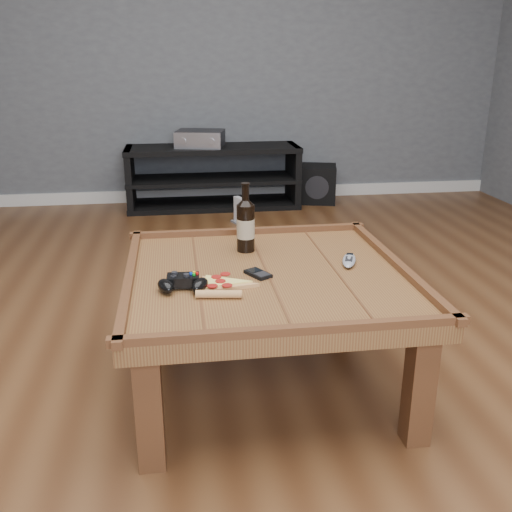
{
  "coord_description": "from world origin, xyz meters",
  "views": [
    {
      "loc": [
        -0.31,
        -1.89,
        1.18
      ],
      "look_at": [
        -0.04,
        -0.01,
        0.52
      ],
      "focal_mm": 40.0,
      "sensor_mm": 36.0,
      "label": 1
    }
  ],
  "objects": [
    {
      "name": "pizza_slice",
      "position": [
        -0.18,
        -0.12,
        0.46
      ],
      "size": [
        0.2,
        0.29,
        0.03
      ],
      "rotation": [
        0.0,
        0.0,
        -0.14
      ],
      "color": "tan",
      "rests_on": "coffee_table"
    },
    {
      "name": "subwoofer",
      "position": [
        0.89,
        2.8,
        0.16
      ],
      "size": [
        0.38,
        0.38,
        0.31
      ],
      "rotation": [
        0.0,
        0.0,
        -0.25
      ],
      "color": "black",
      "rests_on": "ground"
    },
    {
      "name": "media_console",
      "position": [
        0.0,
        2.75,
        0.25
      ],
      "size": [
        1.4,
        0.45,
        0.5
      ],
      "color": "black",
      "rests_on": "ground"
    },
    {
      "name": "smartphone",
      "position": [
        -0.04,
        -0.02,
        0.46
      ],
      "size": [
        0.1,
        0.11,
        0.01
      ],
      "rotation": [
        0.0,
        0.0,
        0.51
      ],
      "color": "black",
      "rests_on": "coffee_table"
    },
    {
      "name": "game_controller",
      "position": [
        -0.3,
        -0.12,
        0.47
      ],
      "size": [
        0.19,
        0.13,
        0.05
      ],
      "rotation": [
        0.0,
        0.0,
        -0.06
      ],
      "color": "black",
      "rests_on": "coffee_table"
    },
    {
      "name": "wall_back",
      "position": [
        0.0,
        3.0,
        1.35
      ],
      "size": [
        5.0,
        0.04,
        2.7
      ],
      "primitive_type": "cube",
      "color": "#494C50",
      "rests_on": "ground"
    },
    {
      "name": "ground",
      "position": [
        0.0,
        0.0,
        0.0
      ],
      "size": [
        6.0,
        6.0,
        0.0
      ],
      "primitive_type": "plane",
      "color": "#472814",
      "rests_on": "ground"
    },
    {
      "name": "beer_bottle",
      "position": [
        -0.04,
        0.26,
        0.56
      ],
      "size": [
        0.07,
        0.07,
        0.28
      ],
      "color": "black",
      "rests_on": "coffee_table"
    },
    {
      "name": "remote_control",
      "position": [
        0.32,
        0.06,
        0.46
      ],
      "size": [
        0.1,
        0.17,
        0.02
      ],
      "rotation": [
        0.0,
        0.0,
        -0.35
      ],
      "color": "#8E939A",
      "rests_on": "coffee_table"
    },
    {
      "name": "coffee_table",
      "position": [
        0.0,
        0.0,
        0.39
      ],
      "size": [
        1.03,
        1.03,
        0.48
      ],
      "color": "#5B331A",
      "rests_on": "ground"
    },
    {
      "name": "av_receiver",
      "position": [
        -0.1,
        2.75,
        0.56
      ],
      "size": [
        0.42,
        0.38,
        0.13
      ],
      "rotation": [
        0.0,
        0.0,
        -0.22
      ],
      "color": "black",
      "rests_on": "media_console"
    },
    {
      "name": "game_console",
      "position": [
        0.16,
        2.2,
        0.09
      ],
      "size": [
        0.14,
        0.18,
        0.2
      ],
      "rotation": [
        0.0,
        0.0,
        0.35
      ],
      "color": "slate",
      "rests_on": "ground"
    },
    {
      "name": "baseboard",
      "position": [
        0.0,
        2.99,
        0.05
      ],
      "size": [
        5.0,
        0.02,
        0.1
      ],
      "primitive_type": "cube",
      "color": "silver",
      "rests_on": "ground"
    }
  ]
}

